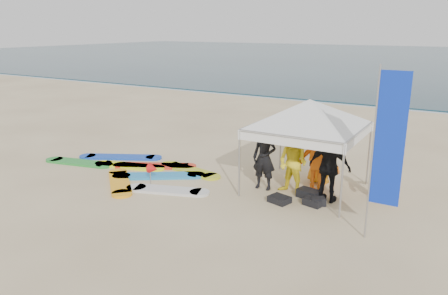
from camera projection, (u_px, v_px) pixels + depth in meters
ground at (138, 218)px, 10.13m from camera, size 120.00×120.00×0.00m
ocean at (431, 59)px, 59.89m from camera, size 160.00×84.00×0.08m
shoreline_foam at (349, 104)px, 25.23m from camera, size 160.00×1.20×0.01m
person_black_a at (264, 158)px, 11.76m from camera, size 0.68×0.47×1.77m
person_yellow at (293, 163)px, 11.40m from camera, size 0.94×0.80×1.70m
person_orange_a at (318, 158)px, 11.60m from camera, size 1.21×0.74×1.82m
person_black_b at (330, 167)px, 10.89m from camera, size 1.10×0.51×1.83m
person_orange_b at (320, 153)px, 12.23m from camera, size 0.96×0.74×1.74m
person_seated at (379, 181)px, 11.08m from camera, size 0.46×0.99×1.03m
canopy_tent at (310, 100)px, 11.27m from camera, size 3.77×3.77×2.84m
feather_flag at (388, 142)px, 8.51m from camera, size 0.61×0.04×3.61m
marker_pennant at (153, 169)px, 12.08m from camera, size 0.28×0.28×0.64m
gear_pile at (303, 198)px, 11.07m from camera, size 1.41×1.17×0.22m
surfboard_spread at (139, 170)px, 13.43m from camera, size 5.95×3.44×0.07m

